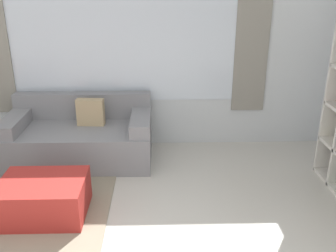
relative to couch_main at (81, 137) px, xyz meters
name	(u,v)px	position (x,y,z in m)	size (l,w,h in m)	color
wall_back	(124,48)	(0.55, 0.51, 1.05)	(6.69, 0.11, 2.70)	silver
couch_main	(81,137)	(0.00, 0.00, 0.00)	(1.80, 0.94, 0.80)	gray
ottoman	(43,198)	(-0.14, -1.25, -0.11)	(0.82, 0.65, 0.38)	#A82823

